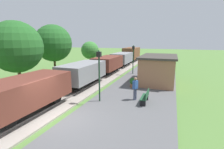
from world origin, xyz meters
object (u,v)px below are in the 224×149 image
Objects in this scene: freight_train at (110,63)px; tree_trackside_mid at (16,47)px; lamp_post_near at (99,66)px; tree_trackside_far at (53,43)px; lamp_post_far at (133,54)px; tree_field_left at (90,50)px; station_hut at (158,69)px; bench_near_hut at (145,97)px; potted_planter at (133,82)px; person_waiting at (135,88)px.

tree_trackside_mid is at bearing -117.01° from freight_train.
lamp_post_near is 0.57× the size of tree_trackside_far.
lamp_post_far is 8.53m from tree_field_left.
station_hut is at bearing -44.06° from lamp_post_far.
bench_near_hut is at bearing -56.90° from freight_train.
tree_trackside_mid reaches higher than bench_near_hut.
potted_planter is at bearing -76.65° from lamp_post_far.
tree_trackside_mid is 6.42m from tree_trackside_far.
station_hut reaches higher than freight_train.
tree_trackside_mid is at bearing -151.98° from station_hut.
lamp_post_far is (3.37, -0.38, 1.34)m from freight_train.
tree_field_left is at bearing 150.02° from station_hut.
station_hut is at bearing -28.56° from freight_train.
station_hut is at bearing 28.02° from tree_trackside_mid.
lamp_post_near is (-1.45, -4.28, 2.08)m from potted_planter.
tree_trackside_far is at bearing -104.76° from tree_field_left.
tree_trackside_mid reaches higher than person_waiting.
potted_planter is 0.15× the size of tree_trackside_mid.
lamp_post_far is (-3.43, 3.32, 1.15)m from station_hut.
station_hut is 0.89× the size of tree_trackside_far.
lamp_post_near is (-2.34, -1.13, 1.62)m from person_waiting.
lamp_post_far reaches higher than person_waiting.
lamp_post_far is at bearing 90.00° from lamp_post_near.
bench_near_hut is at bearing -92.38° from station_hut.
lamp_post_far is (0.00, 10.39, 0.00)m from lamp_post_near.
freight_train reaches higher than potted_planter.
freight_train is at bearing -32.03° from tree_field_left.
lamp_post_far reaches higher than bench_near_hut.
person_waiting is 3.31m from potted_planter.
tree_field_left is (1.73, 6.55, -1.24)m from tree_trackside_far.
tree_trackside_mid is (-9.94, -3.55, 3.24)m from potted_planter.
tree_trackside_mid is at bearing -131.30° from lamp_post_far.
bench_near_hut is at bearing -71.83° from lamp_post_far.
station_hut is 6.06m from person_waiting.
tree_trackside_far is (-9.62, 7.05, 1.36)m from lamp_post_near.
lamp_post_far is at bearing -22.15° from tree_field_left.
station_hut is 1.57× the size of lamp_post_near.
station_hut reaches higher than potted_planter.
tree_trackside_mid reaches higher than freight_train.
person_waiting is 11.19m from tree_trackside_mid.
freight_train is 8.81× the size of lamp_post_near.
station_hut is at bearing -29.98° from tree_field_left.
tree_field_left is at bearing 147.97° from freight_train.
freight_train is 11.54m from tree_trackside_mid.
station_hut is 3.55m from potted_planter.
freight_train is at bearing 107.37° from lamp_post_near.
lamp_post_far is (-2.34, 9.26, 1.62)m from person_waiting.
tree_trackside_mid is (-8.49, 0.73, 1.16)m from lamp_post_near.
bench_near_hut is 12.10m from tree_trackside_mid.
tree_field_left is (0.59, 12.87, -1.04)m from tree_trackside_mid.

